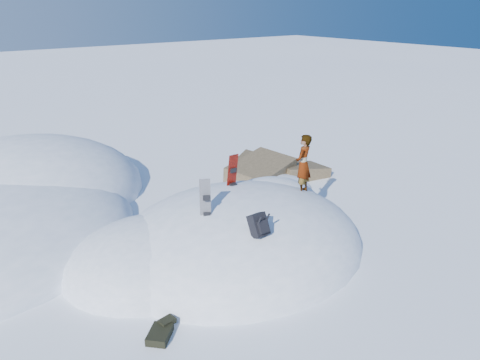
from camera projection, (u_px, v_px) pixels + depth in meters
ground at (238, 248)px, 12.37m from camera, size 120.00×120.00×0.00m
snow_mound at (228, 247)px, 12.45m from camera, size 8.00×6.00×3.00m
rock_outcrop at (270, 184)px, 16.71m from camera, size 4.68×4.41×1.68m
snowboard_red at (232, 179)px, 12.72m from camera, size 0.29×0.27×1.49m
snowboard_dark at (206, 208)px, 10.99m from camera, size 0.37×0.37×1.39m
backpack at (259, 225)px, 10.35m from camera, size 0.37×0.50×0.61m
gear_pile at (161, 332)px, 9.08m from camera, size 0.78×0.69×0.20m
person at (303, 164)px, 12.82m from camera, size 0.72×0.61×1.67m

